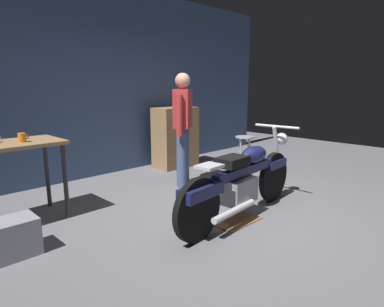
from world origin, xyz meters
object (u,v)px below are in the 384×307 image
(motorcycle, at_px, (243,180))
(storage_bin, at_px, (10,238))
(wooden_dresser, at_px, (175,137))
(mug_orange_travel, at_px, (22,138))
(person_standing, at_px, (183,125))
(shop_stool, at_px, (245,145))

(motorcycle, bearing_deg, storage_bin, 152.87)
(wooden_dresser, bearing_deg, storage_bin, -156.12)
(motorcycle, height_order, wooden_dresser, wooden_dresser)
(motorcycle, xyz_separation_m, storage_bin, (-2.17, 0.91, -0.28))
(mug_orange_travel, bearing_deg, storage_bin, -120.18)
(motorcycle, bearing_deg, person_standing, 70.11)
(motorcycle, relative_size, storage_bin, 4.97)
(mug_orange_travel, bearing_deg, wooden_dresser, 14.94)
(storage_bin, bearing_deg, mug_orange_travel, 59.82)
(person_standing, bearing_deg, mug_orange_travel, -40.54)
(shop_stool, bearing_deg, motorcycle, -144.12)
(shop_stool, distance_m, wooden_dresser, 1.29)
(person_standing, height_order, storage_bin, person_standing)
(person_standing, bearing_deg, wooden_dresser, -161.97)
(motorcycle, bearing_deg, wooden_dresser, 60.64)
(wooden_dresser, height_order, storage_bin, wooden_dresser)
(mug_orange_travel, bearing_deg, person_standing, -4.99)
(wooden_dresser, xyz_separation_m, mug_orange_travel, (-2.87, -0.76, 0.40))
(motorcycle, distance_m, shop_stool, 2.00)
(person_standing, relative_size, wooden_dresser, 1.52)
(wooden_dresser, distance_m, mug_orange_travel, 2.99)
(mug_orange_travel, bearing_deg, shop_stool, -6.97)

